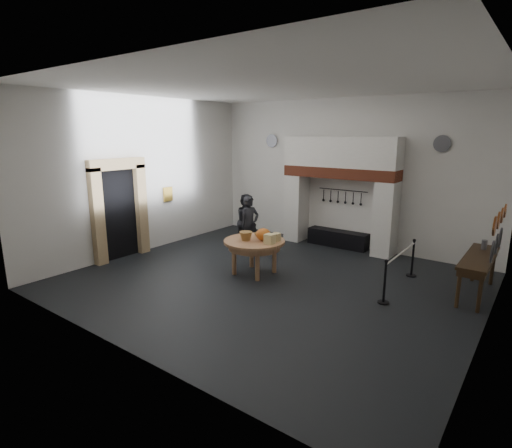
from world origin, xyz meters
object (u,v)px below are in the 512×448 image
Objects in this scene: barrier_post_near at (385,283)px; work_table at (254,241)px; visitor_near at (250,225)px; barrier_post_far at (413,259)px; iron_range at (338,238)px; visitor_far at (247,221)px; side_table at (479,257)px.

work_table is at bearing -177.00° from barrier_post_near.
visitor_near is at bearing 165.59° from barrier_post_near.
visitor_near is at bearing -168.84° from barrier_post_far.
work_table reaches higher than iron_range.
side_table is at bearing -112.56° from visitor_far.
work_table is 0.89× the size of visitor_near.
visitor_near is 0.57m from visitor_far.
side_table reaches higher than iron_range.
visitor_far is at bearing -174.43° from barrier_post_far.
barrier_post_near is at bearing -132.16° from side_table.
barrier_post_near reaches higher than iron_range.
barrier_post_near is at bearing -131.01° from visitor_far.
work_table is at bearing -160.95° from visitor_far.
visitor_near is at bearing 131.53° from work_table.
visitor_near is at bearing -175.27° from side_table.
barrier_post_near is (4.40, -1.13, -0.40)m from visitor_near.
visitor_far is 4.84m from barrier_post_far.
barrier_post_near is at bearing -51.86° from iron_range.
visitor_far reaches higher than work_table.
side_table is (4.10, -1.74, 0.62)m from iron_range.
side_table is 2.22m from barrier_post_near.
barrier_post_far reaches higher than work_table.
work_table is 2.30m from visitor_far.
visitor_far is at bearing 132.38° from work_table.
iron_range is 4.27m from barrier_post_near.
barrier_post_far is (3.25, 2.17, -0.39)m from work_table.
barrier_post_far is at bearing 33.72° from work_table.
iron_range is at bearing 128.14° from barrier_post_near.
barrier_post_far is at bearing 165.32° from side_table.
visitor_far is at bearing 162.32° from barrier_post_near.
side_table is 1.57m from barrier_post_far.
iron_range is 0.86× the size of side_table.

